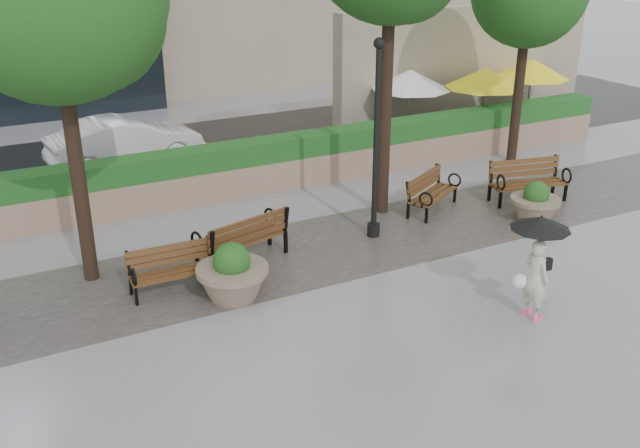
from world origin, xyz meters
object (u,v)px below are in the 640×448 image
bench_2 (243,248)px  planter_left (233,277)px  pedestrian (537,257)px  lamppost (376,153)px  bench_3 (432,200)px  planter_right (535,205)px  car_right (125,142)px  bench_4 (527,190)px  bench_1 (174,279)px

bench_2 → planter_left: (-0.75, -1.37, 0.13)m
planter_left → pedestrian: (4.45, -3.06, 0.71)m
planter_left → lamppost: size_ratio=0.31×
bench_3 → lamppost: (-2.08, -0.66, 1.66)m
planter_right → car_right: bearing=131.1°
bench_4 → pedestrian: size_ratio=1.08×
bench_3 → planter_right: size_ratio=1.57×
bench_3 → pedestrian: size_ratio=0.96×
planter_right → car_right: car_right is taller
planter_left → bench_2: bearing=61.4°
bench_2 → planter_right: size_ratio=1.80×
planter_left → bench_1: bearing=138.4°
bench_1 → bench_4: 9.31m
bench_2 → car_right: size_ratio=0.48×
bench_2 → planter_right: (6.92, -1.09, 0.07)m
bench_1 → planter_right: bearing=-1.9°
planter_right → bench_1: bearing=176.7°
planter_left → pedestrian: pedestrian is taller
bench_1 → bench_4: size_ratio=0.82×
bench_1 → bench_4: bearing=4.8°
pedestrian → bench_4: bearing=-43.6°
bench_2 → lamppost: 3.48m
bench_1 → bench_2: (1.63, 0.59, 0.05)m
lamppost → planter_right: bearing=-14.2°
planter_left → lamppost: 4.30m
lamppost → bench_4: bearing=0.9°
bench_2 → pedestrian: size_ratio=1.10×
planter_left → bench_3: bearing=18.0°
planter_right → lamppost: bearing=165.8°
bench_2 → bench_3: 5.19m
planter_left → planter_right: size_ratio=1.16×
bench_3 → car_right: bearing=100.7°
planter_left → car_right: 8.87m
bench_3 → planter_right: bearing=-71.6°
bench_2 → bench_1: bearing=5.1°
bench_2 → bench_3: (5.16, 0.55, -0.04)m
lamppost → car_right: 8.52m
bench_1 → bench_2: 1.73m
bench_3 → bench_4: 2.57m
bench_1 → pedestrian: bearing=-34.3°
bench_4 → planter_left: size_ratio=1.52×
planter_right → bench_3: bearing=137.2°
bench_4 → pedestrian: pedestrian is taller
bench_4 → planter_right: size_ratio=1.76×
bench_4 → planter_left: (-8.41, -1.33, 0.13)m
planter_right → bench_2: bearing=171.1°
car_right → bench_1: bearing=166.8°
planter_right → pedestrian: pedestrian is taller
bench_2 → planter_right: bearing=156.3°
bench_1 → pedestrian: pedestrian is taller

